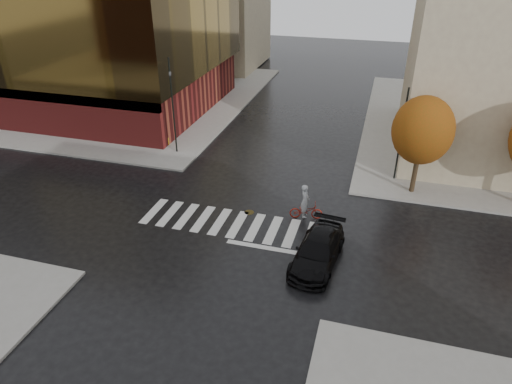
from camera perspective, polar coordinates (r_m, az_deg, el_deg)
ground at (r=26.90m, az=-2.68°, el=-4.62°), size 120.00×120.00×0.00m
sidewalk_nw at (r=52.92m, az=-17.52°, el=11.51°), size 30.00×30.00×0.15m
crosswalk at (r=27.29m, az=-2.34°, el=-4.05°), size 12.00×3.00×0.01m
office_glass at (r=49.36m, az=-21.96°, el=19.47°), size 27.00×19.00×16.00m
tree_ne_a at (r=30.49m, az=20.13°, el=7.23°), size 3.80×3.80×6.50m
sedan at (r=24.07m, az=7.72°, el=-7.29°), size 2.61×5.35×1.50m
cyclist at (r=27.63m, az=6.23°, el=-1.89°), size 2.08×1.07×2.26m
traffic_light_nw at (r=35.37m, az=-10.43°, el=11.22°), size 0.19×0.16×7.33m
traffic_light_ne at (r=32.15m, az=17.79°, el=7.40°), size 0.16×0.18×6.49m
fire_hydrant at (r=38.05m, az=-11.00°, el=6.32°), size 0.24×0.24×0.66m
manhole at (r=28.42m, az=-0.86°, el=-2.55°), size 0.79×0.79×0.01m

